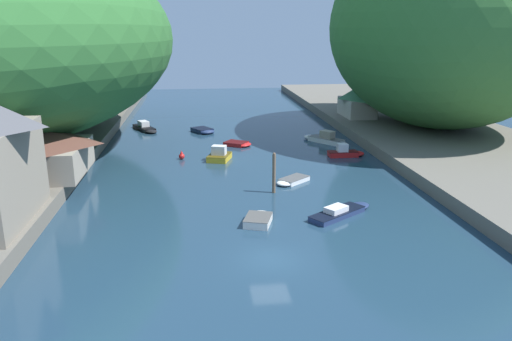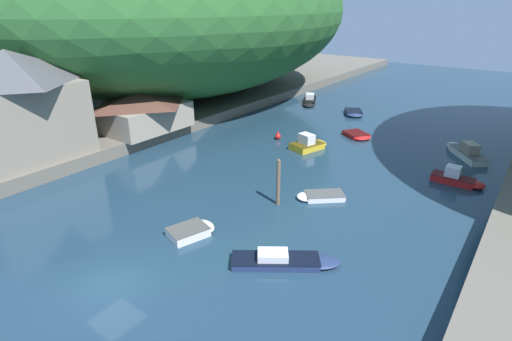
{
  "view_description": "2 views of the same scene",
  "coord_description": "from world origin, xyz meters",
  "px_view_note": "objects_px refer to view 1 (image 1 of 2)",
  "views": [
    {
      "loc": [
        -4.41,
        -29.02,
        14.38
      ],
      "look_at": [
        0.35,
        10.84,
        2.88
      ],
      "focal_mm": 35.0,
      "sensor_mm": 36.0,
      "label": 1
    },
    {
      "loc": [
        17.03,
        -9.66,
        14.5
      ],
      "look_at": [
        -0.11,
        13.83,
        2.07
      ],
      "focal_mm": 28.0,
      "sensor_mm": 36.0,
      "label": 2
    }
  ],
  "objects_px": {
    "right_bank_cottage": "(357,101)",
    "person_on_quay": "(75,153)",
    "boat_near_quay": "(204,131)",
    "boat_open_rowboat": "(239,144)",
    "boathouse_shed": "(43,151)",
    "boat_white_cruiser": "(291,181)",
    "boat_small_dinghy": "(323,138)",
    "boat_red_skiff": "(259,219)",
    "boat_yellow_tender": "(346,152)",
    "channel_buoy_near": "(182,156)",
    "boat_cabin_cruiser": "(342,211)",
    "boat_navy_launch": "(220,155)",
    "boat_moored_right": "(145,128)"
  },
  "relations": [
    {
      "from": "right_bank_cottage",
      "to": "boat_yellow_tender",
      "type": "distance_m",
      "value": 20.83
    },
    {
      "from": "person_on_quay",
      "to": "boat_open_rowboat",
      "type": "bearing_deg",
      "value": -79.98
    },
    {
      "from": "boat_red_skiff",
      "to": "boat_white_cruiser",
      "type": "relative_size",
      "value": 0.91
    },
    {
      "from": "boat_small_dinghy",
      "to": "boat_white_cruiser",
      "type": "xyz_separation_m",
      "value": [
        -7.44,
        -17.19,
        -0.26
      ]
    },
    {
      "from": "boat_open_rowboat",
      "to": "boat_white_cruiser",
      "type": "relative_size",
      "value": 1.01
    },
    {
      "from": "boat_cabin_cruiser",
      "to": "person_on_quay",
      "type": "distance_m",
      "value": 27.79
    },
    {
      "from": "boat_red_skiff",
      "to": "boat_navy_launch",
      "type": "height_order",
      "value": "boat_navy_launch"
    },
    {
      "from": "right_bank_cottage",
      "to": "boat_navy_launch",
      "type": "relative_size",
      "value": 1.74
    },
    {
      "from": "boat_small_dinghy",
      "to": "channel_buoy_near",
      "type": "bearing_deg",
      "value": 163.59
    },
    {
      "from": "boat_navy_launch",
      "to": "boat_small_dinghy",
      "type": "bearing_deg",
      "value": 45.24
    },
    {
      "from": "boathouse_shed",
      "to": "boat_moored_right",
      "type": "bearing_deg",
      "value": 75.68
    },
    {
      "from": "boat_red_skiff",
      "to": "boat_near_quay",
      "type": "relative_size",
      "value": 0.82
    },
    {
      "from": "boat_open_rowboat",
      "to": "boat_yellow_tender",
      "type": "relative_size",
      "value": 0.93
    },
    {
      "from": "person_on_quay",
      "to": "right_bank_cottage",
      "type": "bearing_deg",
      "value": -79.4
    },
    {
      "from": "boat_red_skiff",
      "to": "channel_buoy_near",
      "type": "bearing_deg",
      "value": 125.12
    },
    {
      "from": "boat_near_quay",
      "to": "channel_buoy_near",
      "type": "distance_m",
      "value": 14.97
    },
    {
      "from": "right_bank_cottage",
      "to": "boat_small_dinghy",
      "type": "height_order",
      "value": "right_bank_cottage"
    },
    {
      "from": "boat_open_rowboat",
      "to": "boat_moored_right",
      "type": "height_order",
      "value": "boat_moored_right"
    },
    {
      "from": "boat_yellow_tender",
      "to": "boat_red_skiff",
      "type": "bearing_deg",
      "value": -33.16
    },
    {
      "from": "right_bank_cottage",
      "to": "person_on_quay",
      "type": "bearing_deg",
      "value": -147.88
    },
    {
      "from": "boathouse_shed",
      "to": "right_bank_cottage",
      "type": "xyz_separation_m",
      "value": [
        38.65,
        27.16,
        0.21
      ]
    },
    {
      "from": "boat_small_dinghy",
      "to": "boat_navy_launch",
      "type": "relative_size",
      "value": 1.3
    },
    {
      "from": "boat_open_rowboat",
      "to": "boat_near_quay",
      "type": "xyz_separation_m",
      "value": [
        -4.27,
        8.74,
        0.06
      ]
    },
    {
      "from": "boat_near_quay",
      "to": "boat_cabin_cruiser",
      "type": "height_order",
      "value": "boat_cabin_cruiser"
    },
    {
      "from": "right_bank_cottage",
      "to": "person_on_quay",
      "type": "relative_size",
      "value": 4.65
    },
    {
      "from": "boat_open_rowboat",
      "to": "boat_yellow_tender",
      "type": "bearing_deg",
      "value": 93.58
    },
    {
      "from": "boat_open_rowboat",
      "to": "boat_small_dinghy",
      "type": "relative_size",
      "value": 0.67
    },
    {
      "from": "boat_near_quay",
      "to": "person_on_quay",
      "type": "distance_m",
      "value": 23.68
    },
    {
      "from": "boat_open_rowboat",
      "to": "boat_navy_launch",
      "type": "distance_m",
      "value": 7.06
    },
    {
      "from": "boat_navy_launch",
      "to": "boat_moored_right",
      "type": "bearing_deg",
      "value": 136.27
    },
    {
      "from": "boathouse_shed",
      "to": "boat_cabin_cruiser",
      "type": "bearing_deg",
      "value": -22.11
    },
    {
      "from": "boat_small_dinghy",
      "to": "boat_open_rowboat",
      "type": "bearing_deg",
      "value": 147.28
    },
    {
      "from": "boat_open_rowboat",
      "to": "channel_buoy_near",
      "type": "relative_size",
      "value": 3.92
    },
    {
      "from": "boat_white_cruiser",
      "to": "boat_navy_launch",
      "type": "bearing_deg",
      "value": -8.47
    },
    {
      "from": "boat_near_quay",
      "to": "person_on_quay",
      "type": "relative_size",
      "value": 2.53
    },
    {
      "from": "boat_red_skiff",
      "to": "boat_open_rowboat",
      "type": "bearing_deg",
      "value": 106.02
    },
    {
      "from": "boat_small_dinghy",
      "to": "boat_moored_right",
      "type": "relative_size",
      "value": 0.89
    },
    {
      "from": "boat_red_skiff",
      "to": "boat_near_quay",
      "type": "height_order",
      "value": "boat_red_skiff"
    },
    {
      "from": "boathouse_shed",
      "to": "right_bank_cottage",
      "type": "relative_size",
      "value": 1.23
    },
    {
      "from": "boat_yellow_tender",
      "to": "boat_red_skiff",
      "type": "height_order",
      "value": "boat_yellow_tender"
    },
    {
      "from": "person_on_quay",
      "to": "channel_buoy_near",
      "type": "bearing_deg",
      "value": -86.97
    },
    {
      "from": "boat_open_rowboat",
      "to": "boat_near_quay",
      "type": "distance_m",
      "value": 9.72
    },
    {
      "from": "boathouse_shed",
      "to": "boat_near_quay",
      "type": "height_order",
      "value": "boathouse_shed"
    },
    {
      "from": "boat_navy_launch",
      "to": "channel_buoy_near",
      "type": "relative_size",
      "value": 4.5
    },
    {
      "from": "boat_navy_launch",
      "to": "boat_white_cruiser",
      "type": "height_order",
      "value": "boat_navy_launch"
    },
    {
      "from": "boat_navy_launch",
      "to": "person_on_quay",
      "type": "height_order",
      "value": "person_on_quay"
    },
    {
      "from": "boat_cabin_cruiser",
      "to": "boat_navy_launch",
      "type": "distance_m",
      "value": 20.64
    },
    {
      "from": "boat_moored_right",
      "to": "boat_navy_launch",
      "type": "distance_m",
      "value": 20.55
    },
    {
      "from": "boat_small_dinghy",
      "to": "boat_near_quay",
      "type": "distance_m",
      "value": 17.27
    },
    {
      "from": "boat_white_cruiser",
      "to": "channel_buoy_near",
      "type": "distance_m",
      "value": 14.91
    }
  ]
}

